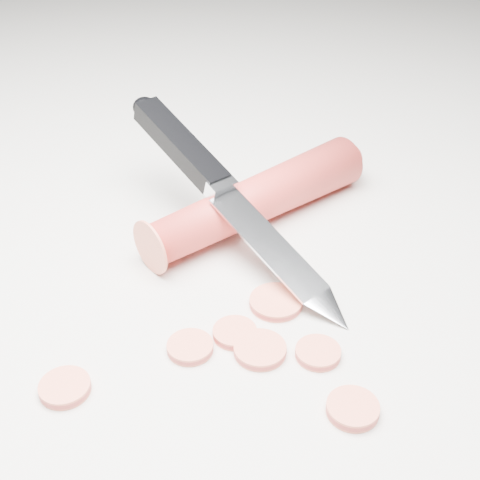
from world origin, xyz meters
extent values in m
plane|color=silver|center=(0.00, 0.00, 0.00)|extent=(2.40, 2.40, 0.00)
cylinder|color=red|center=(0.05, 0.10, 0.02)|extent=(0.20, 0.15, 0.04)
cylinder|color=#F16A4E|center=(-0.01, -0.05, 0.00)|extent=(0.03, 0.03, 0.01)
cylinder|color=#F16A4E|center=(0.02, -0.04, 0.00)|extent=(0.03, 0.03, 0.01)
cylinder|color=#F16A4E|center=(0.05, -0.01, 0.00)|extent=(0.04, 0.04, 0.01)
cylinder|color=#F16A4E|center=(0.08, -0.11, 0.00)|extent=(0.03, 0.03, 0.01)
cylinder|color=#F16A4E|center=(0.07, -0.06, 0.00)|extent=(0.03, 0.03, 0.01)
cylinder|color=#F16A4E|center=(-0.09, -0.07, 0.00)|extent=(0.03, 0.03, 0.01)
cylinder|color=#F16A4E|center=(0.04, -0.05, 0.00)|extent=(0.03, 0.03, 0.01)
camera|label=1|loc=(-0.01, -0.36, 0.32)|focal=50.00mm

